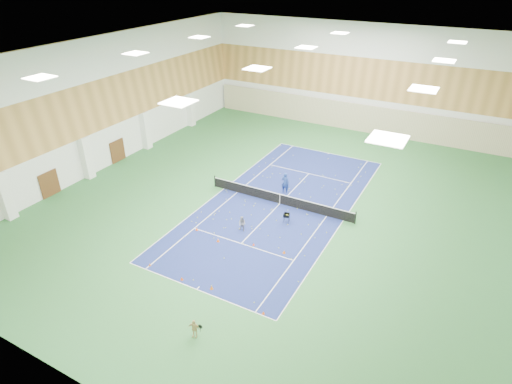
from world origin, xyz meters
TOP-DOWN VIEW (x-y plane):
  - ground at (0.00, 0.00)m, footprint 40.00×40.00m
  - room_shell at (0.00, 0.00)m, footprint 36.00×40.00m
  - wood_cladding at (0.00, 0.00)m, footprint 36.00×40.00m
  - ceiling_light_grid at (0.00, 0.00)m, footprint 21.40×25.40m
  - court_surface at (0.00, 0.00)m, footprint 10.97×23.77m
  - tennis_balls_scatter at (0.00, 0.00)m, footprint 10.57×22.77m
  - tennis_net at (0.00, 0.00)m, footprint 12.80×0.10m
  - back_curtain at (0.00, 19.75)m, footprint 35.40×0.16m
  - door_left_a at (-17.92, -8.00)m, footprint 0.08×1.80m
  - door_left_b at (-17.92, 0.00)m, footprint 0.08×1.80m
  - coach at (-0.49, 2.05)m, footprint 0.72×0.51m
  - child_court at (-0.77, -4.91)m, footprint 0.61×0.48m
  - child_apron at (2.07, -14.97)m, footprint 0.73×0.41m
  - ball_cart at (1.67, -2.31)m, footprint 0.54×0.54m
  - cone_svc_a at (-3.79, -6.51)m, footprint 0.21×0.21m
  - cone_svc_b at (-1.59, -6.97)m, footprint 0.23×0.23m
  - cone_svc_c at (0.88, -6.15)m, footprint 0.18×0.18m
  - cone_svc_d at (3.19, -5.96)m, footprint 0.23×0.23m
  - cone_base_a at (-4.11, -11.45)m, footprint 0.17×0.17m
  - cone_base_b at (-1.35, -11.60)m, footprint 0.21×0.21m
  - cone_base_c at (0.79, -11.41)m, footprint 0.23×0.23m
  - cone_base_d at (4.58, -11.75)m, footprint 0.19×0.19m

SIDE VIEW (x-z plane):
  - ground at x=0.00m, z-range 0.00..0.00m
  - court_surface at x=0.00m, z-range 0.00..0.01m
  - tennis_balls_scatter at x=0.00m, z-range 0.01..0.08m
  - cone_base_a at x=-4.11m, z-range 0.00..0.19m
  - cone_svc_c at x=0.88m, z-range 0.00..0.20m
  - cone_base_d at x=4.58m, z-range 0.00..0.21m
  - cone_base_b at x=-1.35m, z-range 0.00..0.23m
  - cone_svc_a at x=-3.79m, z-range 0.00..0.24m
  - cone_svc_d at x=3.19m, z-range 0.00..0.25m
  - cone_svc_b at x=-1.59m, z-range 0.00..0.25m
  - cone_base_c at x=0.79m, z-range 0.00..0.25m
  - ball_cart at x=1.67m, z-range 0.00..0.80m
  - tennis_net at x=0.00m, z-range 0.00..1.10m
  - child_apron at x=2.07m, z-range 0.00..1.17m
  - child_court at x=-0.77m, z-range 0.00..1.20m
  - coach at x=-0.49m, z-range 0.00..1.87m
  - door_left_a at x=-17.92m, z-range 0.00..2.20m
  - door_left_b at x=-17.92m, z-range 0.00..2.20m
  - back_curtain at x=0.00m, z-range 0.00..3.20m
  - room_shell at x=0.00m, z-range 0.00..12.00m
  - wood_cladding at x=0.00m, z-range 4.00..12.00m
  - ceiling_light_grid at x=0.00m, z-range 11.89..11.95m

